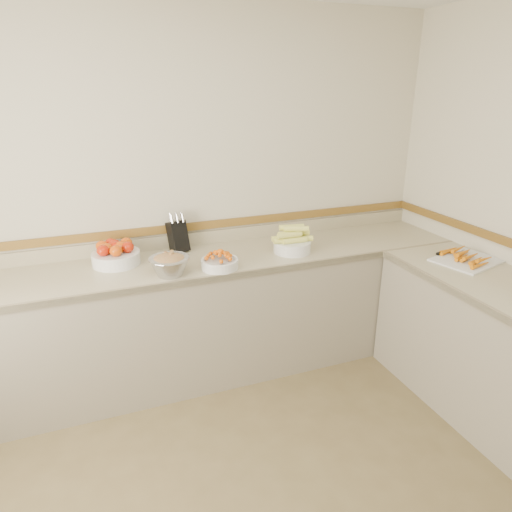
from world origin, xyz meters
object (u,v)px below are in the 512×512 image
object	(u,v)px
knife_block	(178,236)
cherry_tomato_bowl	(219,262)
tomato_bowl	(116,254)
cutting_board	(466,258)
corn_bowl	(292,243)
rhubarb_bowl	(169,264)

from	to	relation	value
knife_block	cherry_tomato_bowl	xyz separation A→B (m)	(0.18, -0.43, -0.07)
tomato_bowl	cutting_board	distance (m)	2.42
tomato_bowl	corn_bowl	world-z (taller)	corn_bowl
tomato_bowl	rhubarb_bowl	xyz separation A→B (m)	(0.30, -0.33, 0.00)
tomato_bowl	corn_bowl	bearing A→B (deg)	-9.85
rhubarb_bowl	cutting_board	size ratio (longest dim) A/B	0.51
corn_bowl	cherry_tomato_bowl	bearing A→B (deg)	-168.68
tomato_bowl	cherry_tomato_bowl	bearing A→B (deg)	-27.44
rhubarb_bowl	corn_bowl	bearing A→B (deg)	7.27
knife_block	corn_bowl	xyz separation A→B (m)	(0.77, -0.31, -0.05)
cutting_board	rhubarb_bowl	bearing A→B (deg)	166.24
knife_block	cherry_tomato_bowl	distance (m)	0.47
knife_block	tomato_bowl	xyz separation A→B (m)	(-0.45, -0.10, -0.05)
cherry_tomato_bowl	rhubarb_bowl	xyz separation A→B (m)	(-0.33, 0.00, 0.03)
rhubarb_bowl	tomato_bowl	bearing A→B (deg)	132.68
corn_bowl	rhubarb_bowl	size ratio (longest dim) A/B	1.16
cutting_board	knife_block	bearing A→B (deg)	153.42
cherry_tomato_bowl	corn_bowl	world-z (taller)	corn_bowl
tomato_bowl	rhubarb_bowl	bearing A→B (deg)	-47.32
knife_block	cutting_board	world-z (taller)	knife_block
rhubarb_bowl	cutting_board	bearing A→B (deg)	-13.76
tomato_bowl	cherry_tomato_bowl	size ratio (longest dim) A/B	1.29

